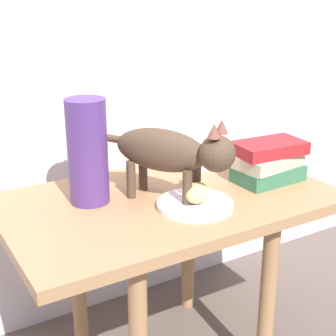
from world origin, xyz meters
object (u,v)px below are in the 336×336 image
Objects in this scene: side_table at (168,221)px; green_vase at (88,152)px; book_stack at (269,162)px; plate at (195,205)px; candle_jar at (196,158)px; bread_roll at (197,193)px; cat at (172,152)px.

green_vase is (-0.19, 0.07, 0.21)m from side_table.
book_stack is at bearing -13.86° from green_vase.
side_table is 3.22× the size of green_vase.
side_table is 0.13m from plate.
green_vase is 0.38m from candle_jar.
cat is at bearing 116.81° from bread_roll.
side_table is 4.48× the size of plate.
green_vase is at bearing 141.50° from plate.
plate is at bearing -124.03° from candle_jar.
candle_jar is at bearing 8.87° from green_vase.
cat is 0.26m from candle_jar.
green_vase is 3.17× the size of candle_jar.
bread_roll is 0.19× the size of cat.
plate is 2.28× the size of candle_jar.
plate is at bearing 166.06° from bread_roll.
candle_jar reaches higher than plate.
plate is at bearing -38.50° from green_vase.
side_table is 0.29m from green_vase.
side_table is 10.21× the size of candle_jar.
book_stack is at bearing -8.80° from side_table.
cat is 1.57× the size of green_vase.
book_stack is 0.51m from green_vase.
candle_jar reaches higher than bread_roll.
plate is (0.02, -0.09, 0.08)m from side_table.
green_vase is (-0.18, 0.11, 0.00)m from cat.
green_vase is at bearing -171.13° from candle_jar.
book_stack is 2.42× the size of candle_jar.
bread_roll is 0.12m from cat.
bread_roll is 0.27m from candle_jar.
side_table is at bearing 105.45° from bread_roll.
book_stack is (0.30, -0.05, 0.13)m from side_table.
cat reaches higher than bread_roll.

